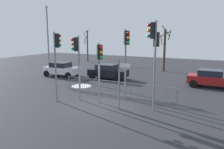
% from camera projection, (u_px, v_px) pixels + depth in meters
% --- Properties ---
extents(ground_plane, '(60.00, 60.00, 0.00)m').
position_uv_depth(ground_plane, '(100.00, 105.00, 14.22)').
color(ground_plane, '#2D2D33').
extents(traffic_light_mid_right, '(0.37, 0.56, 4.54)m').
position_uv_depth(traffic_light_mid_right, '(57.00, 51.00, 14.50)').
color(traffic_light_mid_right, slate).
rests_on(traffic_light_mid_right, ground).
extents(traffic_light_foreground_right, '(0.34, 0.57, 4.62)m').
position_uv_depth(traffic_light_foreground_right, '(156.00, 51.00, 14.09)').
color(traffic_light_foreground_right, slate).
rests_on(traffic_light_foreground_right, ground).
extents(traffic_light_rear_right, '(0.56, 0.37, 4.30)m').
position_uv_depth(traffic_light_rear_right, '(77.00, 53.00, 14.74)').
color(traffic_light_rear_right, slate).
rests_on(traffic_light_rear_right, ground).
extents(traffic_light_foreground_left, '(0.47, 0.46, 4.72)m').
position_uv_depth(traffic_light_foreground_left, '(126.00, 49.00, 14.80)').
color(traffic_light_foreground_left, slate).
rests_on(traffic_light_foreground_left, ground).
extents(traffic_light_rear_left, '(0.57, 0.32, 5.15)m').
position_uv_depth(traffic_light_rear_left, '(153.00, 46.00, 12.60)').
color(traffic_light_rear_left, slate).
rests_on(traffic_light_rear_left, ground).
extents(traffic_light_mid_left, '(0.48, 0.45, 3.86)m').
position_uv_depth(traffic_light_mid_left, '(100.00, 60.00, 14.06)').
color(traffic_light_mid_left, slate).
rests_on(traffic_light_mid_left, ground).
extents(direction_sign_post, '(0.78, 0.20, 3.02)m').
position_uv_depth(direction_sign_post, '(120.00, 82.00, 13.04)').
color(direction_sign_post, slate).
rests_on(direction_sign_post, ground).
extents(pedestrian_guard_railing, '(8.68, 0.29, 1.07)m').
position_uv_depth(pedestrian_guard_railing, '(116.00, 89.00, 16.15)').
color(pedestrian_guard_railing, slate).
rests_on(pedestrian_guard_railing, ground).
extents(car_black_mid, '(3.87, 2.06, 1.47)m').
position_uv_depth(car_black_mid, '(108.00, 71.00, 22.20)').
color(car_black_mid, black).
rests_on(car_black_mid, ground).
extents(car_red_near, '(3.81, 1.93, 1.47)m').
position_uv_depth(car_red_near, '(211.00, 78.00, 18.81)').
color(car_red_near, maroon).
rests_on(car_red_near, ground).
extents(car_white_trailing, '(3.90, 2.12, 1.47)m').
position_uv_depth(car_white_trailing, '(62.00, 69.00, 23.74)').
color(car_white_trailing, silver).
rests_on(car_white_trailing, ground).
extents(street_lamp, '(0.36, 0.36, 7.44)m').
position_uv_depth(street_lamp, '(48.00, 33.00, 24.26)').
color(street_lamp, slate).
rests_on(street_lamp, ground).
extents(bare_tree_centre, '(1.92, 1.84, 5.36)m').
position_uv_depth(bare_tree_centre, '(164.00, 48.00, 26.56)').
color(bare_tree_centre, '#473828').
rests_on(bare_tree_centre, ground).
extents(bare_tree_right, '(1.03, 1.30, 5.10)m').
position_uv_depth(bare_tree_right, '(87.00, 45.00, 36.14)').
color(bare_tree_right, '#473828').
rests_on(bare_tree_right, ground).
extents(snow_patch_kerb, '(1.68, 1.68, 0.01)m').
position_uv_depth(snow_patch_kerb, '(81.00, 86.00, 19.29)').
color(snow_patch_kerb, white).
rests_on(snow_patch_kerb, ground).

